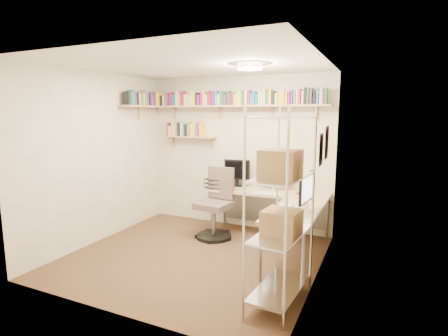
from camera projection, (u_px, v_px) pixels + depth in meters
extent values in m
plane|color=#4B2E20|center=(194.00, 256.00, 4.70)|extent=(3.20, 3.20, 0.00)
cube|color=#C1B99D|center=(237.00, 153.00, 5.85)|extent=(3.20, 0.04, 2.50)
cube|color=#C1B99D|center=(98.00, 158.00, 5.16)|extent=(0.04, 3.00, 2.50)
cube|color=#C1B99D|center=(319.00, 173.00, 3.85)|extent=(0.04, 3.00, 2.50)
cube|color=#C1B99D|center=(110.00, 187.00, 3.16)|extent=(3.20, 0.04, 2.50)
cube|color=white|center=(191.00, 65.00, 4.31)|extent=(3.20, 3.00, 0.04)
cube|color=white|center=(327.00, 142.00, 4.30)|extent=(0.01, 0.30, 0.42)
cube|color=white|center=(321.00, 150.00, 3.95)|extent=(0.01, 0.28, 0.38)
cylinder|color=#FFEAC6|center=(250.00, 67.00, 4.21)|extent=(0.30, 0.30, 0.06)
cube|color=tan|center=(234.00, 106.00, 5.62)|extent=(3.05, 0.25, 0.03)
cube|color=tan|center=(143.00, 106.00, 5.85)|extent=(0.25, 1.00, 0.03)
cube|color=tan|center=(190.00, 137.00, 6.07)|extent=(0.95, 0.20, 0.02)
cube|color=tan|center=(173.00, 111.00, 6.18)|extent=(0.03, 0.20, 0.20)
cube|color=tan|center=(219.00, 111.00, 5.81)|extent=(0.03, 0.20, 0.20)
cube|color=tan|center=(271.00, 110.00, 5.44)|extent=(0.03, 0.20, 0.20)
cube|color=tan|center=(317.00, 110.00, 5.16)|extent=(0.03, 0.20, 0.20)
cube|color=yellow|center=(159.00, 100.00, 6.20)|extent=(0.04, 0.14, 0.21)
cube|color=yellow|center=(161.00, 100.00, 6.18)|extent=(0.04, 0.12, 0.22)
cube|color=black|center=(163.00, 101.00, 6.17)|extent=(0.04, 0.15, 0.17)
cube|color=beige|center=(165.00, 100.00, 6.15)|extent=(0.03, 0.15, 0.19)
cube|color=gray|center=(167.00, 101.00, 6.13)|extent=(0.03, 0.12, 0.18)
cube|color=#711E71|center=(170.00, 99.00, 6.11)|extent=(0.04, 0.14, 0.22)
cube|color=#AF173C|center=(172.00, 99.00, 6.09)|extent=(0.03, 0.13, 0.23)
cube|color=#1C6795|center=(174.00, 100.00, 6.07)|extent=(0.03, 0.11, 0.19)
cube|color=#1C6795|center=(176.00, 100.00, 6.05)|extent=(0.04, 0.12, 0.20)
cube|color=beige|center=(179.00, 99.00, 6.03)|extent=(0.04, 0.15, 0.23)
cube|color=yellow|center=(181.00, 100.00, 6.02)|extent=(0.03, 0.11, 0.20)
cube|color=#711E71|center=(183.00, 99.00, 6.00)|extent=(0.03, 0.12, 0.23)
cube|color=#AF173C|center=(184.00, 98.00, 5.99)|extent=(0.02, 0.13, 0.25)
cube|color=beige|center=(186.00, 100.00, 5.97)|extent=(0.04, 0.12, 0.18)
cube|color=yellow|center=(189.00, 100.00, 5.95)|extent=(0.03, 0.14, 0.20)
cube|color=beige|center=(191.00, 100.00, 5.94)|extent=(0.04, 0.11, 0.17)
cube|color=beige|center=(193.00, 98.00, 5.91)|extent=(0.03, 0.15, 0.24)
cube|color=yellow|center=(195.00, 99.00, 5.90)|extent=(0.04, 0.15, 0.22)
cube|color=black|center=(198.00, 99.00, 5.88)|extent=(0.02, 0.11, 0.21)
cube|color=#711E71|center=(200.00, 100.00, 5.87)|extent=(0.04, 0.13, 0.18)
cube|color=#AF173C|center=(203.00, 99.00, 5.84)|extent=(0.04, 0.12, 0.21)
cube|color=beige|center=(205.00, 98.00, 5.82)|extent=(0.03, 0.14, 0.24)
cube|color=beige|center=(207.00, 100.00, 5.81)|extent=(0.04, 0.13, 0.17)
cube|color=#AF173C|center=(210.00, 98.00, 5.78)|extent=(0.02, 0.12, 0.23)
cube|color=#AF173C|center=(211.00, 99.00, 5.77)|extent=(0.03, 0.14, 0.21)
cube|color=#711E71|center=(214.00, 98.00, 5.75)|extent=(0.04, 0.12, 0.22)
cube|color=teal|center=(217.00, 98.00, 5.73)|extent=(0.04, 0.12, 0.24)
cube|color=yellow|center=(219.00, 100.00, 5.71)|extent=(0.04, 0.12, 0.18)
cube|color=teal|center=(222.00, 98.00, 5.69)|extent=(0.03, 0.15, 0.23)
cube|color=#236A26|center=(224.00, 99.00, 5.68)|extent=(0.04, 0.13, 0.21)
cube|color=#711E71|center=(227.00, 100.00, 5.66)|extent=(0.03, 0.15, 0.17)
cube|color=#236A26|center=(229.00, 98.00, 5.64)|extent=(0.04, 0.14, 0.23)
cube|color=#AF173C|center=(231.00, 99.00, 5.62)|extent=(0.03, 0.11, 0.20)
cube|color=#711E71|center=(234.00, 99.00, 5.61)|extent=(0.03, 0.13, 0.20)
cube|color=yellow|center=(236.00, 100.00, 5.59)|extent=(0.03, 0.14, 0.17)
cube|color=yellow|center=(238.00, 99.00, 5.58)|extent=(0.04, 0.13, 0.19)
cube|color=yellow|center=(241.00, 98.00, 5.55)|extent=(0.04, 0.13, 0.21)
cube|color=#236A26|center=(244.00, 98.00, 5.53)|extent=(0.04, 0.14, 0.23)
cube|color=beige|center=(247.00, 97.00, 5.51)|extent=(0.04, 0.11, 0.24)
cube|color=#AF173C|center=(250.00, 98.00, 5.49)|extent=(0.04, 0.11, 0.23)
cube|color=teal|center=(252.00, 99.00, 5.48)|extent=(0.02, 0.13, 0.18)
cube|color=#1C6795|center=(255.00, 98.00, 5.46)|extent=(0.04, 0.14, 0.21)
cube|color=#1C6795|center=(258.00, 99.00, 5.44)|extent=(0.03, 0.14, 0.17)
cube|color=beige|center=(260.00, 99.00, 5.42)|extent=(0.04, 0.11, 0.19)
cube|color=beige|center=(263.00, 99.00, 5.41)|extent=(0.03, 0.11, 0.18)
cube|color=yellow|center=(265.00, 97.00, 5.39)|extent=(0.03, 0.14, 0.24)
cube|color=#1C6795|center=(268.00, 98.00, 5.37)|extent=(0.03, 0.13, 0.20)
cube|color=yellow|center=(271.00, 97.00, 5.35)|extent=(0.04, 0.15, 0.23)
cube|color=black|center=(274.00, 98.00, 5.33)|extent=(0.04, 0.12, 0.20)
cube|color=yellow|center=(277.00, 99.00, 5.32)|extent=(0.04, 0.12, 0.17)
cube|color=gray|center=(279.00, 98.00, 5.30)|extent=(0.03, 0.12, 0.21)
cube|color=yellow|center=(282.00, 98.00, 5.28)|extent=(0.04, 0.14, 0.21)
cube|color=yellow|center=(284.00, 97.00, 5.27)|extent=(0.03, 0.14, 0.21)
cube|color=yellow|center=(287.00, 98.00, 5.25)|extent=(0.03, 0.13, 0.19)
cube|color=#711E71|center=(290.00, 98.00, 5.23)|extent=(0.03, 0.11, 0.19)
cube|color=#711E71|center=(292.00, 97.00, 5.21)|extent=(0.03, 0.13, 0.21)
cube|color=teal|center=(295.00, 98.00, 5.20)|extent=(0.03, 0.15, 0.20)
cube|color=yellow|center=(298.00, 97.00, 5.18)|extent=(0.03, 0.13, 0.21)
cube|color=#AF173C|center=(300.00, 97.00, 5.17)|extent=(0.04, 0.15, 0.23)
cube|color=beige|center=(303.00, 98.00, 5.15)|extent=(0.03, 0.14, 0.20)
cube|color=black|center=(306.00, 96.00, 5.13)|extent=(0.03, 0.13, 0.24)
cube|color=#236A26|center=(308.00, 96.00, 5.12)|extent=(0.03, 0.12, 0.24)
cube|color=#711E71|center=(311.00, 96.00, 5.10)|extent=(0.03, 0.12, 0.24)
cube|color=black|center=(315.00, 98.00, 5.08)|extent=(0.04, 0.12, 0.17)
cube|color=teal|center=(318.00, 96.00, 5.06)|extent=(0.03, 0.13, 0.23)
cube|color=beige|center=(321.00, 96.00, 5.04)|extent=(0.04, 0.12, 0.22)
cube|color=#711E71|center=(324.00, 98.00, 5.03)|extent=(0.03, 0.14, 0.19)
cube|color=#236A26|center=(326.00, 96.00, 5.01)|extent=(0.03, 0.14, 0.23)
cube|color=black|center=(126.00, 98.00, 5.44)|extent=(0.12, 0.04, 0.20)
cube|color=#236A26|center=(128.00, 98.00, 5.48)|extent=(0.12, 0.03, 0.22)
cube|color=teal|center=(130.00, 98.00, 5.52)|extent=(0.14, 0.02, 0.21)
cube|color=#1C6795|center=(131.00, 98.00, 5.55)|extent=(0.14, 0.04, 0.24)
cube|color=#711E71|center=(133.00, 99.00, 5.59)|extent=(0.14, 0.03, 0.21)
cube|color=black|center=(135.00, 99.00, 5.63)|extent=(0.15, 0.04, 0.20)
cube|color=yellow|center=(136.00, 99.00, 5.67)|extent=(0.15, 0.03, 0.20)
cube|color=teal|center=(138.00, 99.00, 5.71)|extent=(0.14, 0.03, 0.19)
cube|color=gray|center=(140.00, 99.00, 5.75)|extent=(0.13, 0.03, 0.19)
cube|color=yellow|center=(141.00, 99.00, 5.79)|extent=(0.13, 0.04, 0.20)
cube|color=gray|center=(143.00, 98.00, 5.82)|extent=(0.14, 0.02, 0.25)
cube|color=#1C6795|center=(144.00, 100.00, 5.86)|extent=(0.13, 0.02, 0.17)
cube|color=gray|center=(145.00, 99.00, 5.88)|extent=(0.11, 0.02, 0.21)
cube|color=black|center=(147.00, 99.00, 5.91)|extent=(0.12, 0.03, 0.21)
cube|color=#711E71|center=(148.00, 99.00, 5.95)|extent=(0.14, 0.03, 0.21)
cube|color=teal|center=(149.00, 100.00, 5.98)|extent=(0.12, 0.03, 0.20)
cube|color=#711E71|center=(150.00, 100.00, 6.01)|extent=(0.12, 0.02, 0.18)
cube|color=#711E71|center=(152.00, 99.00, 6.04)|extent=(0.14, 0.04, 0.23)
cube|color=yellow|center=(154.00, 100.00, 6.09)|extent=(0.13, 0.04, 0.19)
cube|color=yellow|center=(155.00, 99.00, 6.14)|extent=(0.15, 0.04, 0.24)
cube|color=#236A26|center=(157.00, 99.00, 6.18)|extent=(0.15, 0.03, 0.25)
cube|color=black|center=(158.00, 101.00, 6.22)|extent=(0.13, 0.03, 0.19)
cube|color=#711E71|center=(169.00, 129.00, 6.23)|extent=(0.02, 0.14, 0.23)
cube|color=yellow|center=(171.00, 131.00, 6.22)|extent=(0.02, 0.15, 0.17)
cube|color=beige|center=(172.00, 131.00, 6.21)|extent=(0.03, 0.15, 0.17)
cube|color=yellow|center=(174.00, 129.00, 6.18)|extent=(0.02, 0.15, 0.24)
cube|color=beige|center=(176.00, 130.00, 6.17)|extent=(0.04, 0.15, 0.22)
cube|color=gray|center=(178.00, 129.00, 6.15)|extent=(0.04, 0.15, 0.22)
cube|color=black|center=(180.00, 129.00, 6.13)|extent=(0.04, 0.13, 0.24)
cube|color=beige|center=(183.00, 129.00, 6.11)|extent=(0.04, 0.13, 0.23)
cube|color=teal|center=(185.00, 130.00, 6.09)|extent=(0.02, 0.14, 0.22)
cube|color=black|center=(187.00, 131.00, 6.08)|extent=(0.04, 0.13, 0.19)
cube|color=gray|center=(189.00, 130.00, 6.06)|extent=(0.03, 0.12, 0.20)
cube|color=gray|center=(191.00, 129.00, 6.04)|extent=(0.03, 0.14, 0.25)
cube|color=yellow|center=(193.00, 130.00, 6.03)|extent=(0.04, 0.13, 0.21)
cube|color=yellow|center=(195.00, 129.00, 6.01)|extent=(0.03, 0.12, 0.24)
cube|color=teal|center=(198.00, 130.00, 5.99)|extent=(0.04, 0.13, 0.21)
cube|color=#AF173C|center=(200.00, 129.00, 5.97)|extent=(0.04, 0.14, 0.24)
cube|color=yellow|center=(202.00, 130.00, 5.95)|extent=(0.04, 0.14, 0.23)
cube|color=beige|center=(269.00, 192.00, 5.42)|extent=(1.83, 0.58, 0.04)
cube|color=beige|center=(294.00, 212.00, 4.32)|extent=(0.58, 1.25, 0.04)
cylinder|color=gray|center=(212.00, 212.00, 5.62)|extent=(0.04, 0.04, 0.67)
cylinder|color=gray|center=(224.00, 205.00, 6.05)|extent=(0.04, 0.04, 0.67)
cylinder|color=gray|center=(327.00, 217.00, 5.34)|extent=(0.04, 0.04, 0.67)
cylinder|color=gray|center=(260.00, 253.00, 3.96)|extent=(0.04, 0.04, 0.67)
cylinder|color=gray|center=(303.00, 260.00, 3.76)|extent=(0.04, 0.04, 0.67)
cube|color=gray|center=(273.00, 207.00, 5.69)|extent=(1.73, 0.02, 0.53)
cube|color=silver|center=(274.00, 170.00, 5.45)|extent=(0.53, 0.03, 0.40)
cube|color=black|center=(274.00, 170.00, 5.44)|extent=(0.48, 0.00, 0.35)
cube|color=black|center=(237.00, 170.00, 5.72)|extent=(0.42, 0.03, 0.33)
cube|color=black|center=(307.00, 187.00, 4.26)|extent=(0.03, 0.56, 0.37)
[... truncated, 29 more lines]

